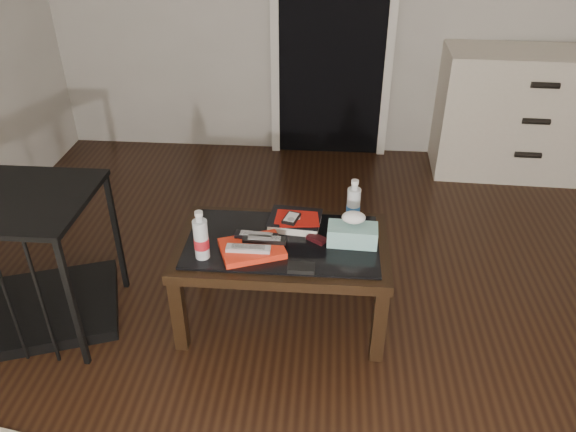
{
  "coord_description": "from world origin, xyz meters",
  "views": [
    {
      "loc": [
        -0.39,
        -1.69,
        1.96
      ],
      "look_at": [
        -0.57,
        0.56,
        0.55
      ],
      "focal_mm": 35.0,
      "sensor_mm": 36.0,
      "label": 1
    }
  ],
  "objects_px": {
    "pet_crate": "(16,281)",
    "textbook": "(295,221)",
    "water_bottle_right": "(354,202)",
    "dresser": "(524,114)",
    "tissue_box": "(352,235)",
    "coffee_table": "(283,252)",
    "water_bottle_left": "(201,235)"
  },
  "relations": [
    {
      "from": "pet_crate",
      "to": "textbook",
      "type": "bearing_deg",
      "value": -9.15
    },
    {
      "from": "water_bottle_right",
      "to": "tissue_box",
      "type": "xyz_separation_m",
      "value": [
        -0.0,
        -0.17,
        -0.07
      ]
    },
    {
      "from": "coffee_table",
      "to": "textbook",
      "type": "distance_m",
      "value": 0.17
    },
    {
      "from": "coffee_table",
      "to": "water_bottle_right",
      "type": "bearing_deg",
      "value": 28.84
    },
    {
      "from": "coffee_table",
      "to": "dresser",
      "type": "xyz_separation_m",
      "value": [
        1.59,
        1.75,
        0.05
      ]
    },
    {
      "from": "pet_crate",
      "to": "water_bottle_right",
      "type": "bearing_deg",
      "value": -9.53
    },
    {
      "from": "pet_crate",
      "to": "water_bottle_right",
      "type": "xyz_separation_m",
      "value": [
        1.64,
        0.3,
        0.35
      ]
    },
    {
      "from": "coffee_table",
      "to": "tissue_box",
      "type": "xyz_separation_m",
      "value": [
        0.33,
        0.01,
        0.11
      ]
    },
    {
      "from": "water_bottle_left",
      "to": "tissue_box",
      "type": "height_order",
      "value": "water_bottle_left"
    },
    {
      "from": "water_bottle_right",
      "to": "textbook",
      "type": "bearing_deg",
      "value": -171.45
    },
    {
      "from": "textbook",
      "to": "coffee_table",
      "type": "bearing_deg",
      "value": -104.08
    },
    {
      "from": "coffee_table",
      "to": "pet_crate",
      "type": "height_order",
      "value": "pet_crate"
    },
    {
      "from": "dresser",
      "to": "water_bottle_left",
      "type": "distance_m",
      "value": 2.72
    },
    {
      "from": "pet_crate",
      "to": "water_bottle_right",
      "type": "height_order",
      "value": "pet_crate"
    },
    {
      "from": "pet_crate",
      "to": "coffee_table",
      "type": "bearing_deg",
      "value": -14.74
    },
    {
      "from": "water_bottle_left",
      "to": "tissue_box",
      "type": "relative_size",
      "value": 1.03
    },
    {
      "from": "dresser",
      "to": "tissue_box",
      "type": "xyz_separation_m",
      "value": [
        -1.26,
        -1.74,
        0.06
      ]
    },
    {
      "from": "coffee_table",
      "to": "pet_crate",
      "type": "relative_size",
      "value": 0.95
    },
    {
      "from": "dresser",
      "to": "pet_crate",
      "type": "xyz_separation_m",
      "value": [
        -2.89,
        -1.87,
        -0.22
      ]
    },
    {
      "from": "water_bottle_right",
      "to": "dresser",
      "type": "bearing_deg",
      "value": 51.27
    },
    {
      "from": "coffee_table",
      "to": "water_bottle_left",
      "type": "height_order",
      "value": "water_bottle_left"
    },
    {
      "from": "water_bottle_right",
      "to": "pet_crate",
      "type": "bearing_deg",
      "value": -169.57
    },
    {
      "from": "textbook",
      "to": "water_bottle_left",
      "type": "relative_size",
      "value": 1.05
    },
    {
      "from": "pet_crate",
      "to": "water_bottle_right",
      "type": "distance_m",
      "value": 1.7
    },
    {
      "from": "water_bottle_left",
      "to": "textbook",
      "type": "bearing_deg",
      "value": 36.64
    },
    {
      "from": "dresser",
      "to": "coffee_table",
      "type": "bearing_deg",
      "value": -129.99
    },
    {
      "from": "water_bottle_left",
      "to": "water_bottle_right",
      "type": "relative_size",
      "value": 1.0
    },
    {
      "from": "coffee_table",
      "to": "water_bottle_left",
      "type": "relative_size",
      "value": 4.2
    },
    {
      "from": "dresser",
      "to": "pet_crate",
      "type": "height_order",
      "value": "dresser"
    },
    {
      "from": "water_bottle_right",
      "to": "water_bottle_left",
      "type": "bearing_deg",
      "value": -153.51
    },
    {
      "from": "dresser",
      "to": "water_bottle_right",
      "type": "bearing_deg",
      "value": -126.5
    },
    {
      "from": "pet_crate",
      "to": "water_bottle_left",
      "type": "xyz_separation_m",
      "value": [
        0.96,
        -0.04,
        0.35
      ]
    }
  ]
}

